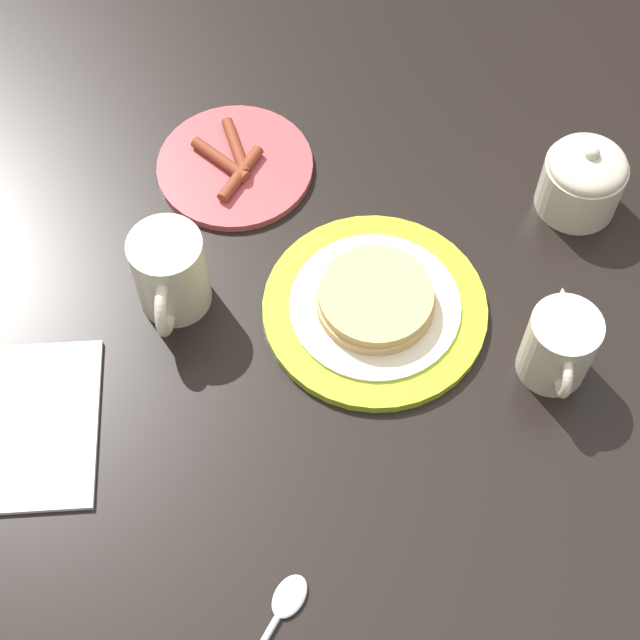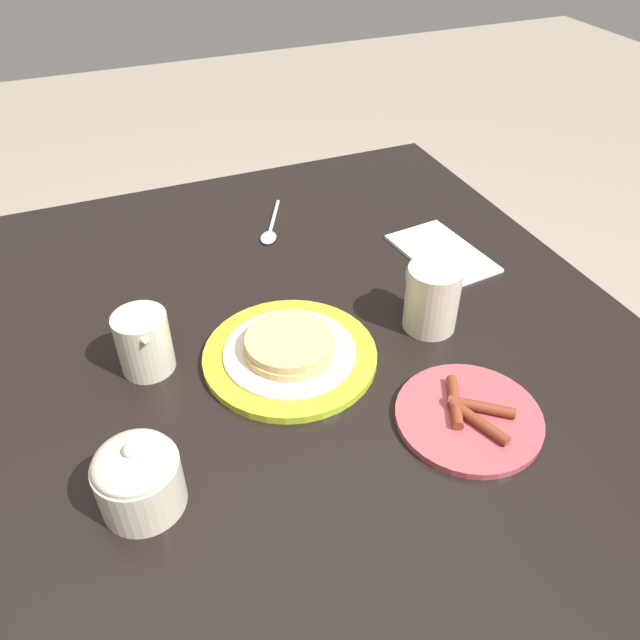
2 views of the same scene
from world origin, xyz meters
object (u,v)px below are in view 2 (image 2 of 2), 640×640
(pancake_plate, at_px, (290,352))
(creamer_pitcher, at_px, (144,341))
(coffee_mug, at_px, (431,296))
(spoon, at_px, (270,230))
(napkin, at_px, (442,253))
(side_plate_bacon, at_px, (469,416))
(sugar_bowl, at_px, (138,477))

(pancake_plate, xyz_separation_m, creamer_pitcher, (0.06, 0.19, 0.03))
(coffee_mug, relative_size, creamer_pitcher, 1.00)
(coffee_mug, xyz_separation_m, spoon, (0.35, 0.13, -0.05))
(creamer_pitcher, xyz_separation_m, napkin, (0.09, -0.53, -0.04))
(side_plate_bacon, height_order, sugar_bowl, sugar_bowl)
(coffee_mug, xyz_separation_m, sugar_bowl, (-0.16, 0.45, -0.01))
(pancake_plate, bearing_deg, coffee_mug, -91.31)
(spoon, bearing_deg, coffee_mug, -158.88)
(pancake_plate, bearing_deg, napkin, -65.82)
(side_plate_bacon, height_order, creamer_pitcher, creamer_pitcher)
(pancake_plate, xyz_separation_m, side_plate_bacon, (-0.19, -0.17, -0.01))
(creamer_pitcher, distance_m, napkin, 0.54)
(napkin, bearing_deg, pancake_plate, 114.18)
(sugar_bowl, relative_size, napkin, 0.49)
(side_plate_bacon, height_order, coffee_mug, coffee_mug)
(napkin, relative_size, spoon, 1.33)
(pancake_plate, distance_m, napkin, 0.37)
(side_plate_bacon, height_order, napkin, side_plate_bacon)
(pancake_plate, bearing_deg, side_plate_bacon, -138.54)
(side_plate_bacon, distance_m, napkin, 0.39)
(creamer_pitcher, bearing_deg, coffee_mug, -99.02)
(pancake_plate, xyz_separation_m, spoon, (0.34, -0.09, -0.01))
(pancake_plate, height_order, side_plate_bacon, pancake_plate)
(coffee_mug, bearing_deg, pancake_plate, 88.69)
(creamer_pitcher, height_order, sugar_bowl, same)
(napkin, bearing_deg, coffee_mug, 142.73)
(creamer_pitcher, height_order, napkin, creamer_pitcher)
(side_plate_bacon, relative_size, coffee_mug, 1.64)
(pancake_plate, height_order, napkin, pancake_plate)
(pancake_plate, height_order, sugar_bowl, sugar_bowl)
(side_plate_bacon, distance_m, spoon, 0.54)
(pancake_plate, relative_size, spoon, 1.64)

